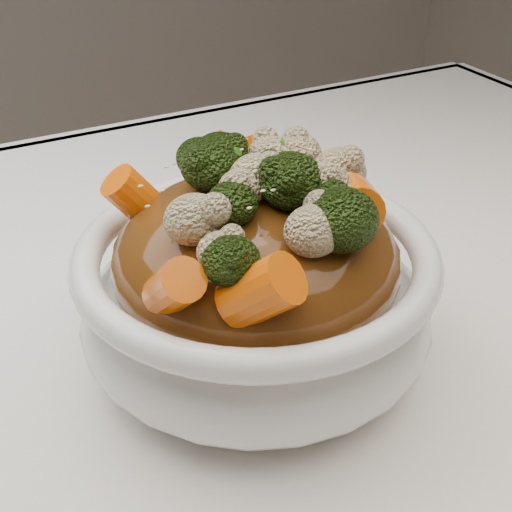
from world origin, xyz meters
TOP-DOWN VIEW (x-y plane):
  - tablecloth at (0.00, 0.00)m, footprint 1.20×0.80m
  - bowl at (0.04, -0.04)m, footprint 0.23×0.23m
  - sauce_base at (0.04, -0.04)m, footprint 0.18×0.18m
  - carrots at (0.04, -0.04)m, footprint 0.18×0.18m
  - broccoli at (0.04, -0.04)m, footprint 0.18×0.18m
  - cauliflower at (0.04, -0.04)m, footprint 0.18×0.18m
  - scallions at (0.04, -0.04)m, footprint 0.14×0.14m
  - sesame_seeds at (0.04, -0.04)m, footprint 0.17×0.17m

SIDE VIEW (x-z plane):
  - tablecloth at x=0.00m, z-range 0.71..0.75m
  - bowl at x=0.04m, z-range 0.75..0.84m
  - sauce_base at x=0.04m, z-range 0.78..0.88m
  - cauliflower at x=0.04m, z-range 0.87..0.91m
  - broccoli at x=0.04m, z-range 0.87..0.91m
  - carrots at x=0.04m, z-range 0.86..0.92m
  - scallions at x=0.04m, z-range 0.88..0.90m
  - sesame_seeds at x=0.04m, z-range 0.89..0.90m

